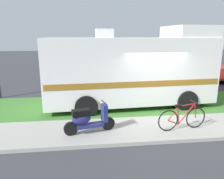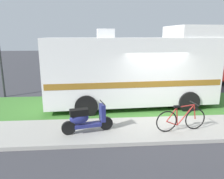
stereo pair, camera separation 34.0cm
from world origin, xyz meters
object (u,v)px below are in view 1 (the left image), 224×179
(motorhome_rv, at_px, (131,69))
(scooter, at_px, (88,119))
(pickup_truck_near, at_px, (192,68))
(bicycle, at_px, (182,118))

(motorhome_rv, height_order, scooter, motorhome_rv)
(pickup_truck_near, bearing_deg, motorhome_rv, -138.85)
(scooter, bearing_deg, pickup_truck_near, 46.19)
(motorhome_rv, bearing_deg, bicycle, -70.53)
(scooter, relative_size, pickup_truck_near, 0.28)
(motorhome_rv, xyz_separation_m, bicycle, (1.08, -3.05, -1.18))
(scooter, distance_m, bicycle, 3.07)
(scooter, height_order, bicycle, scooter)
(pickup_truck_near, bearing_deg, bicycle, -118.28)
(scooter, bearing_deg, motorhome_rv, 55.89)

